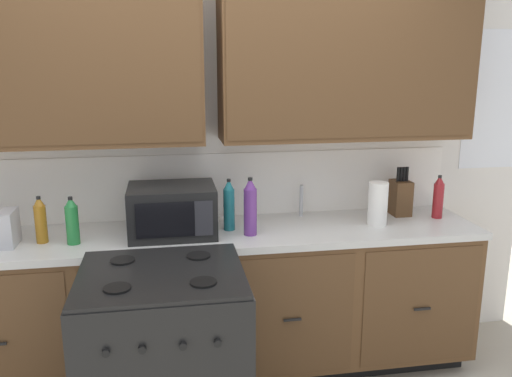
# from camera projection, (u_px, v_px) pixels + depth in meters

# --- Properties ---
(wall_unit) EXTENTS (4.27, 0.40, 2.48)m
(wall_unit) POSITION_uv_depth(u_px,v_px,m) (211.00, 98.00, 3.08)
(wall_unit) COLOR white
(wall_unit) RESTS_ON ground_plane
(counter_run) EXTENTS (3.10, 0.64, 0.91)m
(counter_run) POSITION_uv_depth(u_px,v_px,m) (218.00, 302.00, 3.17)
(counter_run) COLOR black
(counter_run) RESTS_ON ground_plane
(stove_range) EXTENTS (0.76, 0.68, 0.95)m
(stove_range) POSITION_uv_depth(u_px,v_px,m) (165.00, 364.00, 2.52)
(stove_range) COLOR black
(stove_range) RESTS_ON ground_plane
(microwave) EXTENTS (0.48, 0.37, 0.28)m
(microwave) POSITION_uv_depth(u_px,v_px,m) (172.00, 210.00, 2.98)
(microwave) COLOR black
(microwave) RESTS_ON counter_run
(knife_block) EXTENTS (0.11, 0.14, 0.31)m
(knife_block) POSITION_uv_depth(u_px,v_px,m) (400.00, 197.00, 3.37)
(knife_block) COLOR #52361E
(knife_block) RESTS_ON counter_run
(sink_faucet) EXTENTS (0.02, 0.02, 0.20)m
(sink_faucet) POSITION_uv_depth(u_px,v_px,m) (301.00, 201.00, 3.34)
(sink_faucet) COLOR #B2B5BA
(sink_faucet) RESTS_ON counter_run
(paper_towel_roll) EXTENTS (0.12, 0.12, 0.26)m
(paper_towel_roll) POSITION_uv_depth(u_px,v_px,m) (378.00, 204.00, 3.15)
(paper_towel_roll) COLOR white
(paper_towel_roll) RESTS_ON counter_run
(bottle_green) EXTENTS (0.07, 0.07, 0.26)m
(bottle_green) POSITION_uv_depth(u_px,v_px,m) (72.00, 221.00, 2.83)
(bottle_green) COLOR #237A38
(bottle_green) RESTS_ON counter_run
(bottle_teal) EXTENTS (0.06, 0.06, 0.30)m
(bottle_teal) POSITION_uv_depth(u_px,v_px,m) (229.00, 205.00, 3.06)
(bottle_teal) COLOR #1E707A
(bottle_teal) RESTS_ON counter_run
(bottle_amber) EXTENTS (0.06, 0.06, 0.26)m
(bottle_amber) POSITION_uv_depth(u_px,v_px,m) (41.00, 220.00, 2.85)
(bottle_amber) COLOR #9E6619
(bottle_amber) RESTS_ON counter_run
(bottle_violet) EXTENTS (0.07, 0.07, 0.33)m
(bottle_violet) POSITION_uv_depth(u_px,v_px,m) (250.00, 207.00, 2.97)
(bottle_violet) COLOR #663384
(bottle_violet) RESTS_ON counter_run
(bottle_red) EXTENTS (0.06, 0.06, 0.27)m
(bottle_red) POSITION_uv_depth(u_px,v_px,m) (438.00, 197.00, 3.30)
(bottle_red) COLOR maroon
(bottle_red) RESTS_ON counter_run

